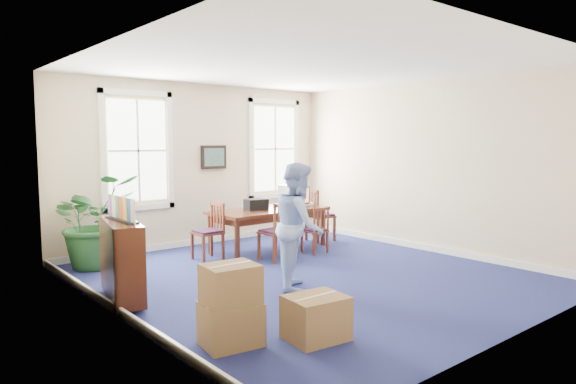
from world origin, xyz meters
TOP-DOWN VIEW (x-y plane):
  - floor at (0.00, 0.00)m, footprint 6.50×6.50m
  - ceiling at (0.00, 0.00)m, footprint 6.50×6.50m
  - wall_back at (0.00, 3.25)m, footprint 6.50×0.00m
  - wall_front at (0.00, -3.25)m, footprint 6.50×0.00m
  - wall_left at (-3.00, 0.00)m, footprint 0.00×6.50m
  - wall_right at (3.00, 0.00)m, footprint 0.00×6.50m
  - baseboard_back at (0.00, 3.22)m, footprint 6.00×0.04m
  - baseboard_left at (-2.97, 0.00)m, footprint 0.04×6.50m
  - baseboard_right at (2.97, 0.00)m, footprint 0.04×6.50m
  - window_left at (-1.30, 3.23)m, footprint 1.40×0.12m
  - window_right at (1.90, 3.23)m, footprint 1.40×0.12m
  - wall_picture at (0.30, 3.20)m, footprint 0.58×0.06m
  - conference_table at (0.73, 1.93)m, footprint 2.33×1.11m
  - crt_tv at (1.41, 1.98)m, footprint 0.52×0.56m
  - game_console at (1.72, 1.93)m, footprint 0.22×0.25m
  - equipment_bag at (0.47, 1.98)m, footprint 0.44×0.32m
  - chair_near_left at (0.26, 1.14)m, footprint 0.49×0.49m
  - chair_near_right at (1.20, 1.14)m, footprint 0.39×0.39m
  - chair_end_left at (-0.63, 1.93)m, footprint 0.45×0.45m
  - chair_end_right at (2.09, 1.93)m, footprint 0.54×0.54m
  - man at (-0.52, -0.38)m, footprint 1.07×1.10m
  - credenza at (-2.70, 0.61)m, footprint 0.64×1.34m
  - brochure_rack at (-2.68, 0.61)m, footprint 0.17×0.76m
  - potted_plant at (-2.33, 2.66)m, footprint 1.59×1.45m
  - cardboard_boxes at (-2.20, -1.41)m, footprint 1.62×1.62m

SIDE VIEW (x-z plane):
  - floor at x=0.00m, z-range 0.00..0.00m
  - baseboard_back at x=0.00m, z-range 0.00..0.12m
  - baseboard_left at x=-2.97m, z-range 0.00..0.12m
  - baseboard_right at x=2.97m, z-range 0.00..0.12m
  - conference_table at x=0.73m, z-range 0.00..0.78m
  - chair_near_right at x=1.20m, z-range 0.00..0.86m
  - cardboard_boxes at x=-2.20m, z-range 0.00..0.88m
  - chair_end_left at x=-0.63m, z-range 0.00..1.00m
  - credenza at x=-2.70m, z-range 0.00..1.01m
  - chair_near_left at x=0.26m, z-range 0.00..1.03m
  - chair_end_right at x=2.09m, z-range 0.00..1.08m
  - potted_plant at x=-2.33m, z-range 0.00..1.54m
  - game_console at x=1.72m, z-range 0.78..0.83m
  - equipment_bag at x=0.47m, z-range 0.78..0.99m
  - man at x=-0.52m, z-range 0.00..1.78m
  - crt_tv at x=1.41m, z-range 0.78..1.21m
  - brochure_rack at x=-2.68m, z-range 1.01..1.35m
  - wall_back at x=0.00m, z-range -1.65..4.85m
  - wall_front at x=0.00m, z-range -1.65..4.85m
  - wall_left at x=-3.00m, z-range -1.65..4.85m
  - wall_right at x=3.00m, z-range -1.65..4.85m
  - wall_picture at x=0.30m, z-range 1.51..1.99m
  - window_left at x=-1.30m, z-range 0.80..3.00m
  - window_right at x=1.90m, z-range 0.80..3.00m
  - ceiling at x=0.00m, z-range 3.20..3.20m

